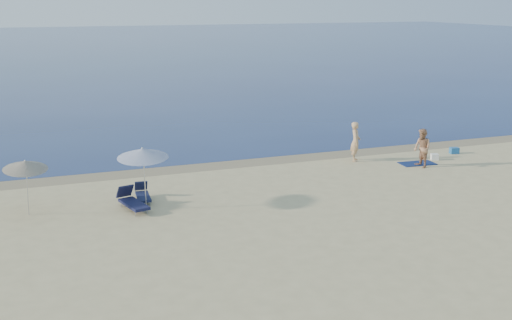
{
  "coord_description": "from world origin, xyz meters",
  "views": [
    {
      "loc": [
        -12.87,
        -8.38,
        7.57
      ],
      "look_at": [
        -3.72,
        16.0,
        1.0
      ],
      "focal_mm": 45.0,
      "sensor_mm": 36.0,
      "label": 1
    }
  ],
  "objects": [
    {
      "name": "beach_towel",
      "position": [
        4.56,
        16.36,
        0.01
      ],
      "size": [
        1.72,
        1.04,
        0.03
      ],
      "primitive_type": "cube",
      "rotation": [
        0.0,
        0.0,
        -0.07
      ],
      "color": "#0E1B48",
      "rests_on": "ground"
    },
    {
      "name": "lounger_right",
      "position": [
        -9.22,
        14.34,
        0.29
      ],
      "size": [
        1.0,
        1.88,
        0.79
      ],
      "rotation": [
        0.0,
        0.0,
        0.24
      ],
      "color": "#151739",
      "rests_on": "ground"
    },
    {
      "name": "sea",
      "position": [
        0.0,
        100.0,
        0.0
      ],
      "size": [
        240.0,
        160.0,
        0.01
      ],
      "primitive_type": "cube",
      "color": "#0C1B4A",
      "rests_on": "ground"
    },
    {
      "name": "umbrella_near",
      "position": [
        -8.78,
        14.26,
        2.12
      ],
      "size": [
        2.33,
        2.34,
        2.42
      ],
      "rotation": [
        0.0,
        0.0,
        -0.29
      ],
      "color": "silver",
      "rests_on": "ground"
    },
    {
      "name": "person_left",
      "position": [
        2.08,
        17.91,
        0.95
      ],
      "size": [
        0.73,
        0.82,
        1.9
      ],
      "primitive_type": "imported",
      "rotation": [
        0.0,
        0.0,
        1.07
      ],
      "color": "tan",
      "rests_on": "ground"
    },
    {
      "name": "white_bag",
      "position": [
        5.77,
        16.71,
        0.15
      ],
      "size": [
        0.42,
        0.39,
        0.29
      ],
      "primitive_type": "cube",
      "rotation": [
        0.0,
        0.0,
        -0.36
      ],
      "color": "white",
      "rests_on": "ground"
    },
    {
      "name": "umbrella_far",
      "position": [
        -12.81,
        15.17,
        1.81
      ],
      "size": [
        1.86,
        1.88,
        2.11
      ],
      "rotation": [
        0.0,
        0.0,
        0.21
      ],
      "color": "silver",
      "rests_on": "ground"
    },
    {
      "name": "blue_cooler",
      "position": [
        7.49,
        17.47,
        0.15
      ],
      "size": [
        0.48,
        0.38,
        0.3
      ],
      "primitive_type": "cube",
      "rotation": [
        0.0,
        0.0,
        -0.2
      ],
      "color": "#1E5EA3",
      "rests_on": "ground"
    },
    {
      "name": "lounger_left",
      "position": [
        -8.66,
        15.24,
        0.24
      ],
      "size": [
        0.6,
        1.52,
        0.66
      ],
      "rotation": [
        0.0,
        0.0,
        -0.08
      ],
      "color": "#151B3B",
      "rests_on": "ground"
    },
    {
      "name": "wet_sand_strip",
      "position": [
        0.0,
        19.4,
        0.0
      ],
      "size": [
        240.0,
        1.6,
        0.0
      ],
      "primitive_type": "cube",
      "color": "#847254",
      "rests_on": "ground"
    },
    {
      "name": "person_right",
      "position": [
        4.36,
        15.78,
        0.9
      ],
      "size": [
        0.69,
        0.88,
        1.79
      ],
      "primitive_type": "imported",
      "rotation": [
        0.0,
        0.0,
        -1.59
      ],
      "color": "#AA7959",
      "rests_on": "ground"
    }
  ]
}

